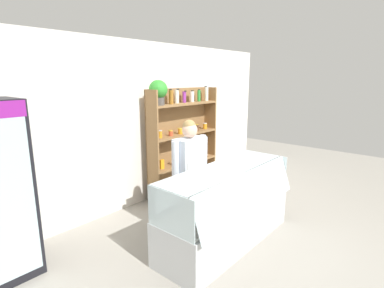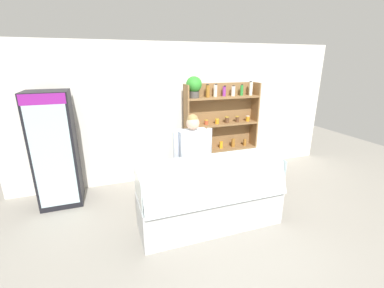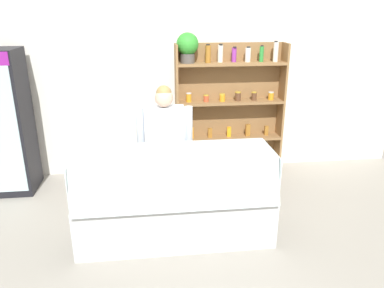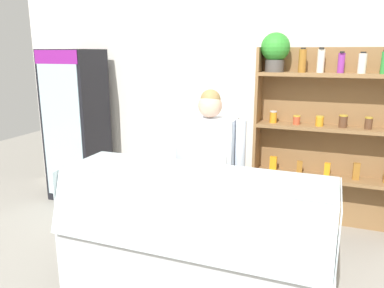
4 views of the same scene
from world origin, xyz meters
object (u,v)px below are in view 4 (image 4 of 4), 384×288
at_px(deli_display_case, 193,258).
at_px(shop_clerk, 209,162).
at_px(shelving_unit, 321,119).
at_px(drinks_fridge, 77,126).

distance_m(deli_display_case, shop_clerk, 0.84).
bearing_deg(shelving_unit, drinks_fridge, -176.46).
distance_m(shelving_unit, shop_clerk, 1.40).
bearing_deg(deli_display_case, shelving_unit, 62.96).
bearing_deg(shop_clerk, deli_display_case, -84.04).
height_order(drinks_fridge, shelving_unit, shelving_unit).
relative_size(drinks_fridge, deli_display_case, 0.93).
bearing_deg(deli_display_case, shop_clerk, 95.96).
bearing_deg(drinks_fridge, shop_clerk, -22.52).
bearing_deg(drinks_fridge, deli_display_case, -33.78).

